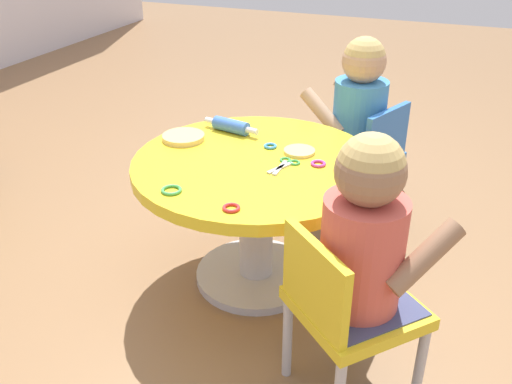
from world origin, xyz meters
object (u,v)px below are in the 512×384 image
Objects in this scene: child_chair_right at (363,157)px; rolling_pin at (231,126)px; seated_child_left at (366,231)px; seated_child_right at (359,102)px; craft_scissors at (286,164)px; child_chair_left at (345,309)px; craft_table at (256,193)px.

child_chair_right is 2.33× the size of rolling_pin.
seated_child_left is at bearing -133.50° from rolling_pin.
seated_child_right reaches higher than craft_scissors.
seated_child_right is (0.02, 0.04, 0.23)m from child_chair_right.
seated_child_left is at bearing -41.99° from child_chair_left.
craft_table is at bearing 44.66° from child_chair_left.
seated_child_right reaches higher than rolling_pin.
craft_table is 1.62× the size of seated_child_right.
craft_table is at bearing 48.51° from seated_child_left.
child_chair_right reaches higher than craft_table.
seated_child_right is at bearing 11.44° from child_chair_left.
child_chair_left is at bearing -136.16° from rolling_pin.
rolling_pin is at bearing 43.84° from child_chair_left.
seated_child_left is at bearing -131.49° from craft_table.
seated_child_left is 0.86m from rolling_pin.
seated_child_left reaches higher than craft_scissors.
craft_scissors is at bearing 167.96° from seated_child_right.
seated_child_right is 0.53m from rolling_pin.
craft_table is 0.60m from child_chair_right.
seated_child_right is at bearing -21.84° from craft_table.
craft_table is at bearing 154.32° from child_chair_right.
craft_scissors reaches higher than craft_table.
craft_table is 1.54× the size of child_chair_right.
seated_child_left is 3.64× the size of craft_scissors.
seated_child_left is at bearing -168.62° from child_chair_right.
seated_child_right is (0.97, 0.20, 0.23)m from child_chair_left.
craft_table is at bearing -138.02° from rolling_pin.
craft_table is 5.90× the size of craft_scissors.
child_chair_right is (0.93, 0.19, -0.23)m from seated_child_left.
child_chair_right is 0.23m from seated_child_right.
child_chair_left is at bearing -168.56° from seated_child_right.
seated_child_left reaches higher than craft_table.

